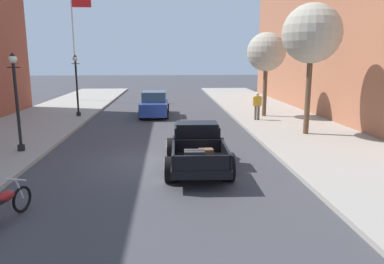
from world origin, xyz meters
name	(u,v)px	position (x,y,z in m)	size (l,w,h in m)	color
ground_plane	(159,163)	(0.00, 0.00, 0.00)	(140.00, 140.00, 0.00)	#3D3D42
sidewalk_right	(350,158)	(7.25, 0.00, 0.07)	(5.50, 64.00, 0.15)	#9E998E
hotrod_truck_black	(197,146)	(1.36, -0.50, 0.75)	(2.28, 4.98, 1.58)	black
motorcycle_parked	(0,206)	(-3.51, -4.80, 0.44)	(0.82, 2.05, 0.93)	black
car_background_blue	(155,105)	(-0.52, 11.19, 0.77)	(1.92, 4.33, 1.65)	#284293
pedestrian_sidewalk_right	(257,104)	(5.68, 8.39, 1.09)	(0.53, 0.22, 1.65)	brown
street_lamp_near	(16,95)	(-5.52, 1.64, 2.39)	(0.50, 0.32, 3.85)	black
street_lamp_far	(77,81)	(-5.36, 10.59, 2.39)	(0.50, 0.32, 3.85)	black
flagpole	(76,34)	(-7.46, 19.96, 5.77)	(1.74, 0.16, 9.16)	#B2B2B7
street_tree_nearest	(312,34)	(7.10, 4.20, 4.88)	(2.76, 2.76, 6.14)	brown
street_tree_second	(266,52)	(6.50, 9.85, 4.13)	(2.39, 2.39, 5.21)	brown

